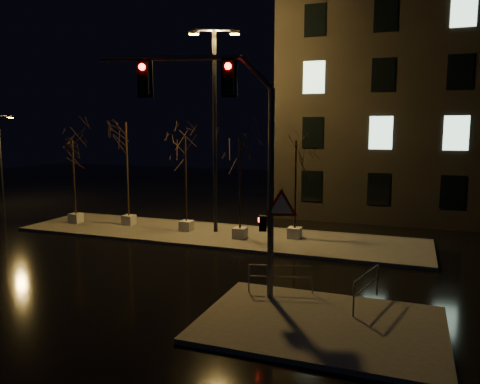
% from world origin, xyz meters
% --- Properties ---
extents(ground, '(90.00, 90.00, 0.00)m').
position_xyz_m(ground, '(0.00, 0.00, 0.00)').
color(ground, black).
rests_on(ground, ground).
extents(median, '(22.00, 5.00, 0.15)m').
position_xyz_m(median, '(0.00, 6.00, 0.07)').
color(median, '#47453F').
rests_on(median, ground).
extents(sidewalk_corner, '(7.00, 5.00, 0.15)m').
position_xyz_m(sidewalk_corner, '(7.50, -3.50, 0.07)').
color(sidewalk_corner, '#47453F').
rests_on(sidewalk_corner, ground).
extents(tree_0, '(1.80, 1.80, 5.08)m').
position_xyz_m(tree_0, '(-8.99, 5.84, 4.01)').
color(tree_0, '#B0AEA4').
rests_on(tree_0, median).
extents(tree_1, '(1.80, 1.80, 6.13)m').
position_xyz_m(tree_1, '(-5.67, 6.45, 4.80)').
color(tree_1, '#B0AEA4').
rests_on(tree_1, median).
extents(tree_2, '(1.80, 1.80, 5.29)m').
position_xyz_m(tree_2, '(-1.75, 6.14, 4.17)').
color(tree_2, '#B0AEA4').
rests_on(tree_2, median).
extents(tree_3, '(1.80, 1.80, 5.33)m').
position_xyz_m(tree_3, '(1.66, 5.46, 4.19)').
color(tree_3, '#B0AEA4').
rests_on(tree_3, median).
extents(tree_4, '(1.80, 1.80, 5.15)m').
position_xyz_m(tree_4, '(4.27, 6.49, 4.06)').
color(tree_4, '#B0AEA4').
rests_on(tree_4, median).
extents(traffic_signal_mast, '(6.29, 1.80, 7.93)m').
position_xyz_m(traffic_signal_mast, '(4.29, -2.43, 5.36)').
color(traffic_signal_mast, '#55575C').
rests_on(traffic_signal_mast, sidewalk_corner).
extents(streetlight_main, '(2.61, 1.18, 10.71)m').
position_xyz_m(streetlight_main, '(-0.16, 6.51, 6.33)').
color(streetlight_main, black).
rests_on(streetlight_main, median).
extents(streetlight_far, '(1.31, 0.50, 6.74)m').
position_xyz_m(streetlight_far, '(-19.48, 10.40, 3.71)').
color(streetlight_far, black).
rests_on(streetlight_far, ground).
extents(guard_rail_a, '(2.18, 0.59, 0.97)m').
position_xyz_m(guard_rail_a, '(5.73, -1.50, 0.78)').
color(guard_rail_a, '#55575C').
rests_on(guard_rail_a, sidewalk_corner).
extents(guard_rail_b, '(0.59, 2.23, 1.09)m').
position_xyz_m(guard_rail_b, '(8.62, -1.71, 0.85)').
color(guard_rail_b, '#55575C').
rests_on(guard_rail_b, sidewalk_corner).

